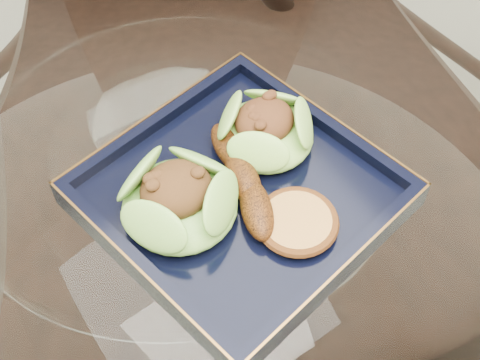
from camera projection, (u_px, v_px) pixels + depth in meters
dining_table at (195, 264)px, 0.84m from camera, size 1.13×1.13×0.77m
dining_chair at (212, 91)px, 1.07m from camera, size 0.57×0.57×1.01m
navy_plate at (240, 197)px, 0.68m from camera, size 0.32×0.32×0.02m
lettuce_wrap_left at (179, 201)px, 0.64m from camera, size 0.13×0.13×0.04m
lettuce_wrap_right at (266, 132)px, 0.70m from camera, size 0.13×0.13×0.04m
roasted_plantain at (243, 178)px, 0.67m from camera, size 0.07×0.15×0.03m
crumb_patty at (297, 223)px, 0.65m from camera, size 0.09×0.09×0.01m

